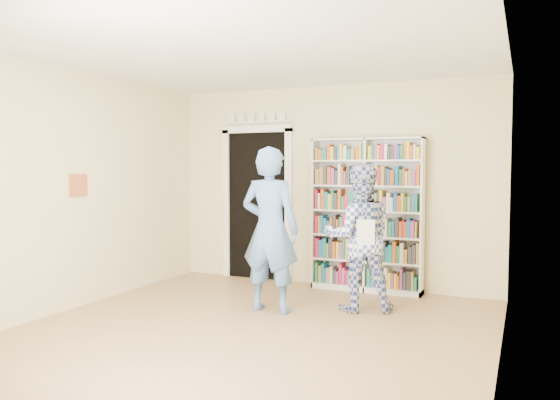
# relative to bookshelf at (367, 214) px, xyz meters

# --- Properties ---
(floor) EXTENTS (5.00, 5.00, 0.00)m
(floor) POSITION_rel_bookshelf_xyz_m (-0.55, -2.34, -1.00)
(floor) COLOR #A4804F
(floor) RESTS_ON ground
(ceiling) EXTENTS (5.00, 5.00, 0.00)m
(ceiling) POSITION_rel_bookshelf_xyz_m (-0.55, -2.34, 1.70)
(ceiling) COLOR white
(ceiling) RESTS_ON wall_back
(wall_back) EXTENTS (4.50, 0.00, 4.50)m
(wall_back) POSITION_rel_bookshelf_xyz_m (-0.55, 0.16, 0.35)
(wall_back) COLOR beige
(wall_back) RESTS_ON floor
(wall_left) EXTENTS (0.00, 5.00, 5.00)m
(wall_left) POSITION_rel_bookshelf_xyz_m (-2.80, -2.34, 0.35)
(wall_left) COLOR beige
(wall_left) RESTS_ON floor
(wall_right) EXTENTS (0.00, 5.00, 5.00)m
(wall_right) POSITION_rel_bookshelf_xyz_m (1.70, -2.34, 0.35)
(wall_right) COLOR beige
(wall_right) RESTS_ON floor
(bookshelf) EXTENTS (1.44, 0.27, 1.98)m
(bookshelf) POSITION_rel_bookshelf_xyz_m (0.00, 0.00, 0.00)
(bookshelf) COLOR white
(bookshelf) RESTS_ON floor
(doorway) EXTENTS (1.10, 0.08, 2.43)m
(doorway) POSITION_rel_bookshelf_xyz_m (-1.65, 0.13, 0.18)
(doorway) COLOR black
(doorway) RESTS_ON floor
(wall_art) EXTENTS (0.03, 0.25, 0.25)m
(wall_art) POSITION_rel_bookshelf_xyz_m (-2.78, -2.14, 0.40)
(wall_art) COLOR brown
(wall_art) RESTS_ON wall_left
(man_blue) EXTENTS (0.68, 0.45, 1.83)m
(man_blue) POSITION_rel_bookshelf_xyz_m (-0.71, -1.43, -0.08)
(man_blue) COLOR #5580BD
(man_blue) RESTS_ON floor
(man_plaid) EXTENTS (0.98, 0.89, 1.64)m
(man_plaid) POSITION_rel_bookshelf_xyz_m (0.18, -0.98, -0.18)
(man_plaid) COLOR #2E448F
(man_plaid) RESTS_ON floor
(paper_sheet) EXTENTS (0.18, 0.08, 0.27)m
(paper_sheet) POSITION_rel_bookshelf_xyz_m (0.32, -1.23, -0.08)
(paper_sheet) COLOR white
(paper_sheet) RESTS_ON man_plaid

